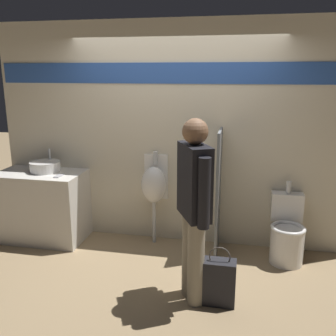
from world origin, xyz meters
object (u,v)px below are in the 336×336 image
at_px(cell_phone, 58,176).
at_px(person_in_vest, 194,204).
at_px(toilet, 287,235).
at_px(shopping_bag, 219,282).
at_px(sink_basin, 45,166).
at_px(urinal_near_counter, 154,185).

xyz_separation_m(cell_phone, person_in_vest, (1.75, -0.83, 0.06)).
distance_m(cell_phone, toilet, 2.76).
xyz_separation_m(person_in_vest, shopping_bag, (0.25, -0.03, -0.73)).
relative_size(sink_basin, toilet, 0.42).
distance_m(sink_basin, urinal_near_counter, 1.40).
height_order(toilet, shopping_bag, toilet).
height_order(toilet, person_in_vest, person_in_vest).
relative_size(urinal_near_counter, toilet, 1.30).
distance_m(cell_phone, urinal_near_counter, 1.16).
distance_m(urinal_near_counter, shopping_bag, 1.56).
height_order(sink_basin, shopping_bag, sink_basin).
bearing_deg(urinal_near_counter, cell_phone, -164.88).
bearing_deg(shopping_bag, sink_basin, 155.37).
distance_m(toilet, person_in_vest, 1.49).
bearing_deg(urinal_near_counter, sink_basin, -175.31).
xyz_separation_m(sink_basin, shopping_bag, (2.27, -1.04, -0.73)).
bearing_deg(toilet, person_in_vest, -134.41).
relative_size(cell_phone, shopping_bag, 0.24).
relative_size(sink_basin, shopping_bag, 0.66).
distance_m(toilet, shopping_bag, 1.21).
distance_m(cell_phone, person_in_vest, 1.94).
bearing_deg(sink_basin, toilet, -1.01).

